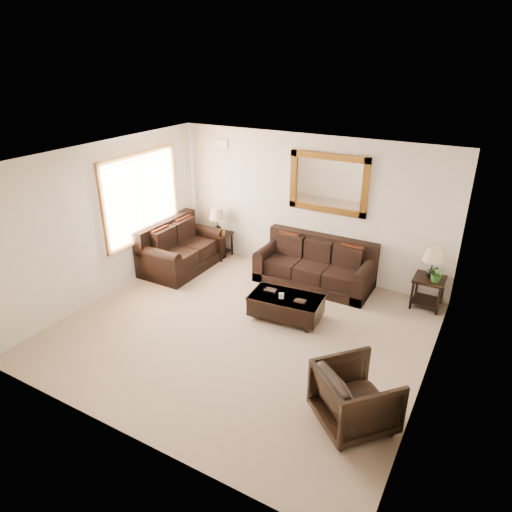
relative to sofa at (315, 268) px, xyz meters
The scene contains 11 objects.
room 2.35m from the sofa, 100.48° to the right, with size 5.51×5.01×2.71m.
window 3.52m from the sofa, 159.14° to the right, with size 0.07×1.96×1.66m.
mirror 1.58m from the sofa, 90.00° to the left, with size 1.50×0.06×1.10m.
air_vent 3.08m from the sofa, 169.95° to the left, with size 0.25×0.02×0.18m, color #999999.
sofa is the anchor object (origin of this frame).
loveseat 2.76m from the sofa, 165.72° to the right, with size 1.01×1.69×0.95m.
end_table_left 2.32m from the sofa, behind, with size 0.49×0.49×1.08m.
end_table_right 2.06m from the sofa, ahead, with size 0.50×0.50×1.11m.
coffee_table 1.40m from the sofa, 87.29° to the right, with size 1.23×0.75×0.50m.
armchair 3.60m from the sofa, 60.07° to the right, with size 0.82×0.77×0.85m, color black.
potted_plant 2.15m from the sofa, ahead, with size 0.27×0.30×0.24m, color #295F20.
Camera 1 is at (3.21, -5.21, 4.04)m, focal length 32.00 mm.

